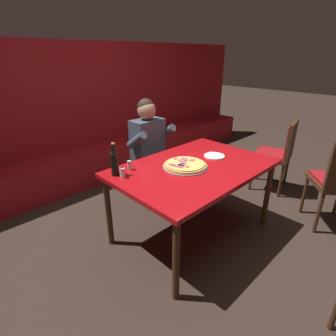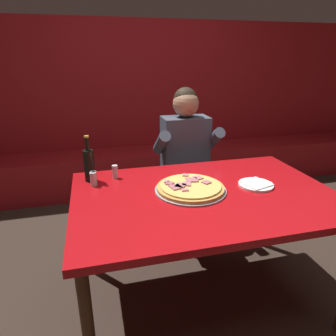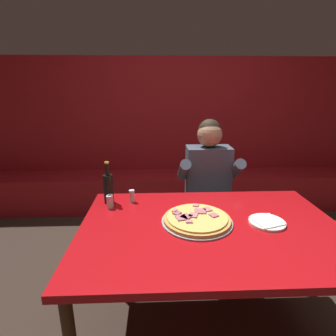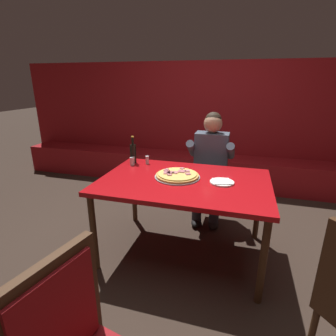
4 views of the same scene
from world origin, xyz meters
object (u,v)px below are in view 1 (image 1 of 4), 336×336
at_px(plate_white_paper, 214,156).
at_px(shaker_black_pepper, 129,166).
at_px(main_dining_table, 194,173).
at_px(shaker_parmesan, 122,172).
at_px(pizza, 185,165).
at_px(diner_seated_blue_shirt, 153,149).
at_px(dining_chair_by_booth, 279,150).
at_px(shaker_oregano, 123,173).
at_px(beer_bottle, 115,163).

relative_size(plate_white_paper, shaker_black_pepper, 2.44).
height_order(main_dining_table, shaker_parmesan, shaker_parmesan).
height_order(main_dining_table, pizza, pizza).
distance_m(pizza, plate_white_paper, 0.41).
xyz_separation_m(shaker_parmesan, shaker_black_pepper, (0.13, 0.07, 0.00)).
relative_size(shaker_parmesan, diner_seated_blue_shirt, 0.07).
bearing_deg(shaker_black_pepper, dining_chair_by_booth, -13.83).
bearing_deg(plate_white_paper, main_dining_table, -177.56).
relative_size(shaker_parmesan, shaker_black_pepper, 1.00).
distance_m(shaker_oregano, diner_seated_blue_shirt, 0.91).
bearing_deg(pizza, plate_white_paper, -4.31).
bearing_deg(beer_bottle, shaker_black_pepper, 2.12).
distance_m(shaker_oregano, dining_chair_by_booth, 2.22).
height_order(pizza, beer_bottle, beer_bottle).
distance_m(main_dining_table, shaker_oregano, 0.68).
xyz_separation_m(pizza, shaker_parmesan, (-0.54, 0.24, 0.02)).
bearing_deg(dining_chair_by_booth, shaker_oregano, 169.40).
height_order(pizza, plate_white_paper, pizza).
distance_m(shaker_black_pepper, dining_chair_by_booth, 2.11).
bearing_deg(pizza, shaker_parmesan, 156.58).
distance_m(plate_white_paper, diner_seated_blue_shirt, 0.77).
xyz_separation_m(main_dining_table, diner_seated_blue_shirt, (0.14, 0.76, 0.01)).
relative_size(shaker_black_pepper, shaker_oregano, 1.00).
relative_size(pizza, shaker_parmesan, 4.86).
xyz_separation_m(shaker_oregano, dining_chair_by_booth, (2.17, -0.41, -0.24)).
xyz_separation_m(shaker_black_pepper, shaker_oregano, (-0.14, -0.09, 0.00)).
relative_size(beer_bottle, shaker_black_pepper, 3.40).
relative_size(shaker_parmesan, dining_chair_by_booth, 0.09).
distance_m(shaker_parmesan, shaker_black_pepper, 0.15).
relative_size(plate_white_paper, dining_chair_by_booth, 0.22).
distance_m(main_dining_table, diner_seated_blue_shirt, 0.77).
xyz_separation_m(main_dining_table, plate_white_paper, (0.33, 0.01, 0.08)).
relative_size(diner_seated_blue_shirt, dining_chair_by_booth, 1.32).
xyz_separation_m(pizza, plate_white_paper, (0.41, -0.03, -0.01)).
bearing_deg(shaker_oregano, pizza, -21.42).
bearing_deg(main_dining_table, shaker_parmesan, 155.63).
bearing_deg(dining_chair_by_booth, plate_white_paper, 172.45).
bearing_deg(shaker_oregano, shaker_parmesan, 76.82).
height_order(shaker_parmesan, shaker_oregano, same).
bearing_deg(shaker_parmesan, beer_bottle, 108.20).
relative_size(main_dining_table, dining_chair_by_booth, 1.56).
relative_size(main_dining_table, pizza, 3.60).
bearing_deg(shaker_black_pepper, plate_white_paper, -22.56).
xyz_separation_m(beer_bottle, shaker_parmesan, (0.02, -0.07, -0.07)).
distance_m(beer_bottle, shaker_black_pepper, 0.17).
bearing_deg(diner_seated_blue_shirt, main_dining_table, -100.43).
height_order(shaker_oregano, diner_seated_blue_shirt, diner_seated_blue_shirt).
bearing_deg(beer_bottle, diner_seated_blue_shirt, 27.58).
bearing_deg(beer_bottle, plate_white_paper, -18.92).
bearing_deg(main_dining_table, shaker_oregano, 157.36).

